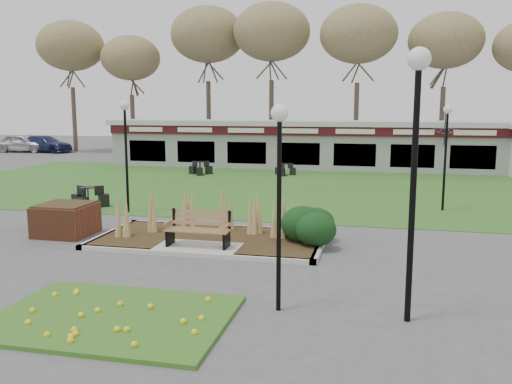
% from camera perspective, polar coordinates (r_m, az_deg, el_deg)
% --- Properties ---
extents(ground, '(100.00, 100.00, 0.00)m').
position_cam_1_polar(ground, '(14.31, -6.29, -6.34)').
color(ground, '#515154').
rests_on(ground, ground).
extents(lawn, '(34.00, 16.00, 0.02)m').
position_cam_1_polar(lawn, '(25.72, 2.47, 0.60)').
color(lawn, '#376921').
rests_on(lawn, ground).
extents(flower_bed, '(4.20, 3.00, 0.16)m').
position_cam_1_polar(flower_bed, '(10.28, -14.90, -12.45)').
color(flower_bed, '#36631C').
rests_on(flower_bed, ground).
extents(planting_bed, '(6.75, 3.40, 1.27)m').
position_cam_1_polar(planting_bed, '(15.14, -0.06, -4.00)').
color(planting_bed, black).
rests_on(planting_bed, ground).
extents(park_bench, '(1.70, 0.66, 0.93)m').
position_cam_1_polar(park_bench, '(14.40, -6.01, -3.83)').
color(park_bench, '#8F5D40').
rests_on(park_bench, ground).
extents(brick_planter, '(1.50, 1.50, 0.95)m').
position_cam_1_polar(brick_planter, '(16.98, -19.38, -2.71)').
color(brick_planter, brown).
rests_on(brick_planter, ground).
extents(food_pavilion, '(24.60, 3.40, 2.90)m').
position_cam_1_polar(food_pavilion, '(33.39, 4.96, 5.05)').
color(food_pavilion, '#949496').
rests_on(food_pavilion, ground).
extents(tree_backdrop, '(47.24, 5.24, 10.36)m').
position_cam_1_polar(tree_backdrop, '(41.53, 6.68, 15.31)').
color(tree_backdrop, '#47382B').
rests_on(tree_backdrop, ground).
extents(lamp_post_near_left, '(0.32, 0.32, 3.82)m').
position_cam_1_polar(lamp_post_near_left, '(9.74, 2.47, 3.14)').
color(lamp_post_near_left, black).
rests_on(lamp_post_near_left, ground).
extents(lamp_post_near_right, '(0.39, 0.39, 4.75)m').
position_cam_1_polar(lamp_post_near_right, '(9.55, 16.50, 6.74)').
color(lamp_post_near_right, black).
rests_on(lamp_post_near_right, ground).
extents(lamp_post_mid_right, '(0.33, 0.33, 3.96)m').
position_cam_1_polar(lamp_post_mid_right, '(19.69, -13.59, 6.19)').
color(lamp_post_mid_right, black).
rests_on(lamp_post_mid_right, ground).
extents(lamp_post_far_right, '(0.32, 0.32, 3.82)m').
position_cam_1_polar(lamp_post_far_right, '(20.61, 19.42, 5.75)').
color(lamp_post_far_right, black).
rests_on(lamp_post_far_right, ground).
extents(bistro_set_a, '(1.44, 1.38, 0.78)m').
position_cam_1_polar(bistro_set_a, '(21.18, -17.23, -0.89)').
color(bistro_set_a, black).
rests_on(bistro_set_a, ground).
extents(bistro_set_b, '(1.30, 1.29, 0.71)m').
position_cam_1_polar(bistro_set_b, '(30.24, -5.87, 2.30)').
color(bistro_set_b, black).
rests_on(bistro_set_b, ground).
extents(bistro_set_c, '(1.20, 1.11, 0.64)m').
position_cam_1_polar(bistro_set_c, '(29.83, 3.01, 2.20)').
color(bistro_set_c, black).
rests_on(bistro_set_c, ground).
extents(patio_umbrella, '(2.75, 2.77, 2.72)m').
position_cam_1_polar(patio_umbrella, '(31.28, 19.17, 4.78)').
color(patio_umbrella, black).
rests_on(patio_umbrella, ground).
extents(car_silver, '(4.66, 2.36, 1.52)m').
position_cam_1_polar(car_silver, '(48.89, -23.40, 4.76)').
color(car_silver, '#BBBCC1').
rests_on(car_silver, ground).
extents(car_black, '(4.75, 3.15, 1.48)m').
position_cam_1_polar(car_black, '(42.25, -5.38, 4.88)').
color(car_black, black).
rests_on(car_black, ground).
extents(car_blue, '(4.92, 2.51, 1.37)m').
position_cam_1_polar(car_blue, '(48.02, -21.29, 4.73)').
color(car_blue, navy).
rests_on(car_blue, ground).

